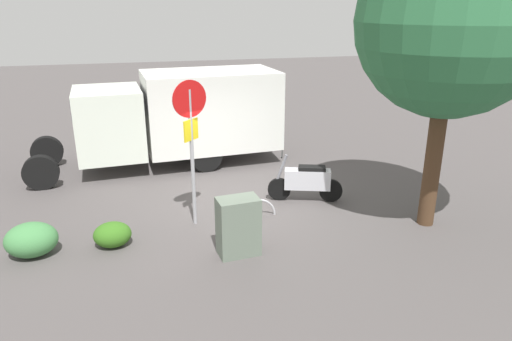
# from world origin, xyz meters

# --- Properties ---
(ground_plane) EXTENTS (60.00, 60.00, 0.00)m
(ground_plane) POSITION_xyz_m (0.00, 0.00, 0.00)
(ground_plane) COLOR #4D4847
(box_truck_near) EXTENTS (7.26, 2.64, 2.71)m
(box_truck_near) POSITION_xyz_m (1.06, -3.55, 1.53)
(box_truck_near) COLOR black
(box_truck_near) RESTS_ON ground
(motorcycle) EXTENTS (1.74, 0.80, 1.20)m
(motorcycle) POSITION_xyz_m (-1.62, 0.11, 0.52)
(motorcycle) COLOR black
(motorcycle) RESTS_ON ground
(stop_sign) EXTENTS (0.71, 0.33, 3.14)m
(stop_sign) POSITION_xyz_m (1.17, 0.69, 2.10)
(stop_sign) COLOR #9E9EA3
(stop_sign) RESTS_ON ground
(street_tree) EXTENTS (3.69, 3.69, 6.08)m
(street_tree) POSITION_xyz_m (-3.72, 1.94, 4.22)
(street_tree) COLOR #47301E
(street_tree) RESTS_ON ground
(utility_cabinet) EXTENTS (0.82, 0.56, 1.15)m
(utility_cabinet) POSITION_xyz_m (0.53, 2.20, 0.57)
(utility_cabinet) COLOR slate
(utility_cabinet) RESTS_ON ground
(bike_rack_hoop) EXTENTS (0.85, 0.06, 0.85)m
(bike_rack_hoop) POSITION_xyz_m (-0.25, 0.68, 0.00)
(bike_rack_hoop) COLOR #B7B7BC
(bike_rack_hoop) RESTS_ON ground
(shrub_near_sign) EXTENTS (0.74, 0.60, 0.50)m
(shrub_near_sign) POSITION_xyz_m (2.89, 1.29, 0.25)
(shrub_near_sign) COLOR #34691C
(shrub_near_sign) RESTS_ON ground
(shrub_mid_verge) EXTENTS (0.97, 0.79, 0.66)m
(shrub_mid_verge) POSITION_xyz_m (4.36, 1.28, 0.33)
(shrub_mid_verge) COLOR #428045
(shrub_mid_verge) RESTS_ON ground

